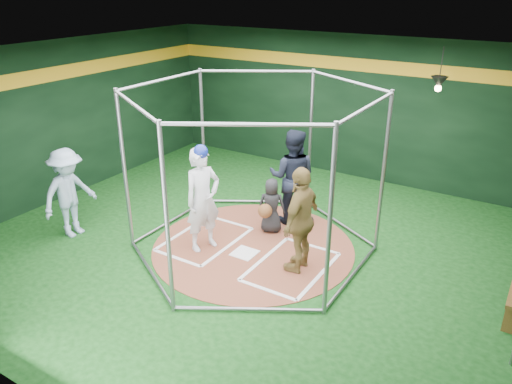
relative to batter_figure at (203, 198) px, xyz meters
The scene contains 12 objects.
room_shell 1.18m from the batter_figure, 32.83° to the left, with size 10.10×9.10×3.53m.
clay_disc 1.36m from the batter_figure, 32.42° to the left, with size 3.80×3.80×0.01m, color brown.
home_plate 1.27m from the batter_figure, 13.82° to the left, with size 0.43×0.43×0.01m, color white.
batter_box_left 1.04m from the batter_figure, 126.78° to the left, with size 1.17×1.77×0.01m.
batter_box_right 2.00m from the batter_figure, ahead, with size 1.17×1.77×0.01m.
batting_cage 1.03m from the batter_figure, 32.42° to the left, with size 4.05×4.67×3.00m.
pendant_lamp_near 5.34m from the batter_figure, 54.00° to the left, with size 0.34×0.34×0.90m.
batter_figure is the anchor object (origin of this frame).
visitor_leopard 1.87m from the batter_figure, ahead, with size 1.10×0.46×1.88m, color #AD8F4A.
catcher_figure 1.48m from the batter_figure, 58.64° to the left, with size 0.64×0.66×1.11m.
umpire 2.02m from the batter_figure, 64.78° to the left, with size 0.96×0.75×1.98m, color black.
bystander_blue 2.69m from the batter_figure, 159.66° to the right, with size 1.15×0.66×1.78m, color #95AEC5.
Camera 1 is at (4.40, -6.99, 4.70)m, focal length 35.00 mm.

